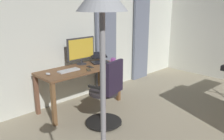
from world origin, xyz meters
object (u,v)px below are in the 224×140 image
at_px(computer_monitor, 81,49).
at_px(laptop, 99,60).
at_px(cell_phone_face_up, 88,70).
at_px(mug_tea, 113,61).
at_px(desk, 80,73).
at_px(cell_phone_by_monitor, 90,67).
at_px(computer_keyboard, 69,70).
at_px(office_chair, 107,96).
at_px(computer_mouse, 48,74).
at_px(floor_lamp, 103,71).

height_order(computer_monitor, laptop, computer_monitor).
relative_size(cell_phone_face_up, mug_tea, 1.05).
relative_size(desk, cell_phone_face_up, 10.27).
xyz_separation_m(laptop, cell_phone_by_monitor, (0.35, 0.15, -0.05)).
relative_size(computer_keyboard, cell_phone_face_up, 2.58).
xyz_separation_m(office_chair, computer_keyboard, (0.13, -0.79, 0.26)).
bearing_deg(cell_phone_face_up, mug_tea, -146.62).
distance_m(desk, laptop, 0.54).
distance_m(computer_monitor, computer_mouse, 0.85).
xyz_separation_m(laptop, computer_mouse, (1.11, 0.05, -0.04)).
height_order(office_chair, floor_lamp, floor_lamp).
distance_m(desk, computer_monitor, 0.46).
bearing_deg(cell_phone_by_monitor, computer_monitor, -88.63).
bearing_deg(laptop, computer_keyboard, 30.40).
height_order(office_chair, mug_tea, office_chair).
bearing_deg(desk, laptop, -172.90).
relative_size(computer_monitor, laptop, 1.35).
distance_m(computer_keyboard, computer_mouse, 0.36).
bearing_deg(computer_mouse, office_chair, 119.79).
distance_m(cell_phone_by_monitor, mug_tea, 0.48).
relative_size(office_chair, cell_phone_face_up, 7.20).
xyz_separation_m(desk, office_chair, (0.12, 0.83, -0.15)).
height_order(office_chair, cell_phone_face_up, office_chair).
bearing_deg(computer_monitor, office_chair, 73.30).
bearing_deg(cell_phone_face_up, cell_phone_by_monitor, -106.04).
relative_size(desk, floor_lamp, 0.76).
xyz_separation_m(computer_keyboard, computer_mouse, (0.36, -0.05, 0.01)).
height_order(computer_keyboard, mug_tea, mug_tea).
bearing_deg(office_chair, laptop, 41.94).
xyz_separation_m(computer_monitor, cell_phone_by_monitor, (0.02, 0.27, -0.27)).
height_order(cell_phone_by_monitor, mug_tea, mug_tea).
height_order(office_chair, computer_mouse, office_chair).
xyz_separation_m(desk, cell_phone_by_monitor, (-0.17, 0.08, 0.10)).
xyz_separation_m(computer_mouse, mug_tea, (-1.24, 0.20, 0.04)).
bearing_deg(office_chair, mug_tea, 27.66).
relative_size(computer_monitor, cell_phone_by_monitor, 4.06).
bearing_deg(computer_keyboard, desk, -172.35).
relative_size(desk, mug_tea, 10.76).
bearing_deg(computer_mouse, cell_phone_face_up, 160.13).
xyz_separation_m(office_chair, cell_phone_face_up, (-0.15, -0.62, 0.25)).
distance_m(mug_tea, floor_lamp, 3.17).
bearing_deg(computer_keyboard, cell_phone_by_monitor, 173.33).
relative_size(office_chair, floor_lamp, 0.53).
bearing_deg(desk, cell_phone_by_monitor, 154.08).
xyz_separation_m(computer_keyboard, mug_tea, (-0.88, 0.15, 0.04)).
bearing_deg(mug_tea, computer_monitor, -39.81).
height_order(computer_mouse, cell_phone_face_up, computer_mouse).
xyz_separation_m(desk, cell_phone_face_up, (-0.03, 0.21, 0.10)).
height_order(computer_monitor, computer_keyboard, computer_monitor).
xyz_separation_m(cell_phone_face_up, mug_tea, (-0.61, -0.03, 0.05)).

